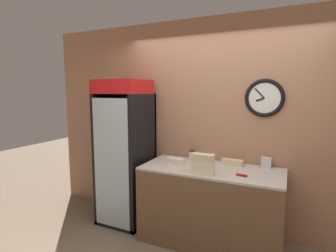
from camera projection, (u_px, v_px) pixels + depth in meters
name	position (u px, v px, depth m)	size (l,w,h in m)	color
wall_back	(221.00, 125.00, 3.32)	(5.20, 0.10, 2.70)	#AD7A5B
prep_counter	(210.00, 205.00, 3.08)	(1.60, 0.71, 0.91)	brown
beverage_cooler	(127.00, 146.00, 3.58)	(0.62, 0.64, 1.93)	black
sandwich_stack_bottom	(203.00, 171.00, 2.79)	(0.24, 0.12, 0.07)	beige
sandwich_stack_middle	(203.00, 164.00, 2.78)	(0.24, 0.11, 0.07)	beige
sandwich_stack_top	(203.00, 157.00, 2.77)	(0.24, 0.11, 0.07)	beige
sandwich_flat_left	(175.00, 161.00, 3.22)	(0.24, 0.14, 0.06)	beige
sandwich_flat_right	(232.00, 162.00, 3.15)	(0.25, 0.10, 0.07)	beige
chefs_knife	(247.00, 176.00, 2.70)	(0.31, 0.07, 0.02)	silver
condiment_jar	(192.00, 155.00, 3.41)	(0.09, 0.09, 0.12)	silver
napkin_dispenser	(266.00, 163.00, 3.03)	(0.11, 0.09, 0.12)	silver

